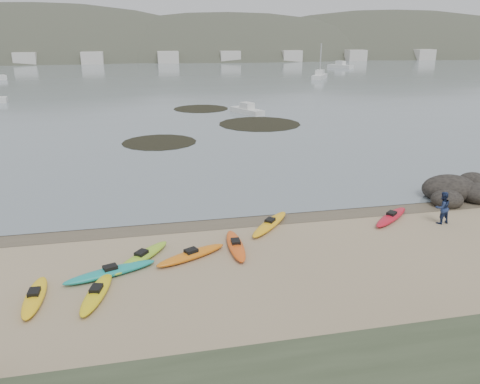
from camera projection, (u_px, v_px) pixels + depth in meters
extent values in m
plane|color=tan|center=(240.00, 218.00, 25.68)|extent=(600.00, 600.00, 0.00)
plane|color=brown|center=(241.00, 220.00, 25.40)|extent=(60.00, 60.00, 0.00)
plane|color=slate|center=(144.00, 50.00, 303.65)|extent=(1200.00, 1200.00, 0.00)
ellipsoid|color=teal|center=(111.00, 272.00, 19.49)|extent=(3.92, 1.97, 0.34)
ellipsoid|color=orange|center=(191.00, 255.00, 20.98)|extent=(3.49, 2.23, 0.34)
ellipsoid|color=yellow|center=(35.00, 297.00, 17.63)|extent=(0.74, 3.13, 0.34)
ellipsoid|color=#EF5714|center=(236.00, 246.00, 21.92)|extent=(0.82, 3.49, 0.34)
ellipsoid|color=yellow|center=(97.00, 293.00, 17.88)|extent=(1.44, 3.31, 0.34)
ellipsoid|color=#98D029|center=(142.00, 257.00, 20.78)|extent=(2.86, 3.31, 0.34)
ellipsoid|color=yellow|center=(270.00, 224.00, 24.41)|extent=(3.04, 3.45, 0.34)
ellipsoid|color=red|center=(391.00, 217.00, 25.35)|extent=(3.25, 2.81, 0.34)
imported|color=navy|center=(442.00, 208.00, 24.69)|extent=(0.91, 0.74, 1.76)
ellipsoid|color=black|center=(448.00, 193.00, 28.86)|extent=(3.38, 2.63, 1.69)
ellipsoid|color=black|center=(480.00, 198.00, 28.25)|extent=(2.44, 2.06, 1.31)
ellipsoid|color=black|center=(447.00, 203.00, 27.49)|extent=(1.88, 1.69, 1.13)
ellipsoid|color=black|center=(472.00, 188.00, 29.95)|extent=(2.06, 1.88, 1.50)
cylinder|color=black|center=(159.00, 142.00, 43.44)|extent=(6.88, 6.88, 0.04)
cylinder|color=black|center=(259.00, 124.00, 52.29)|extent=(9.14, 9.14, 0.04)
cylinder|color=black|center=(201.00, 109.00, 62.93)|extent=(7.34, 7.34, 0.04)
cube|color=silver|center=(247.00, 111.00, 58.98)|extent=(3.59, 5.49, 0.75)
cube|color=silver|center=(320.00, 76.00, 105.11)|extent=(5.82, 7.39, 1.04)
cube|color=silver|center=(340.00, 66.00, 138.10)|extent=(5.87, 7.99, 1.11)
ellipsoid|color=#384235|center=(46.00, 101.00, 203.28)|extent=(220.00, 120.00, 80.00)
ellipsoid|color=#384235|center=(229.00, 91.00, 213.51)|extent=(200.00, 110.00, 68.00)
ellipsoid|color=#384235|center=(387.00, 89.00, 240.07)|extent=(230.00, 130.00, 76.00)
cube|color=beige|center=(20.00, 59.00, 151.13)|extent=(7.00, 5.00, 4.00)
cube|color=beige|center=(97.00, 58.00, 155.85)|extent=(7.00, 5.00, 4.00)
cube|color=beige|center=(170.00, 57.00, 160.57)|extent=(7.00, 5.00, 4.00)
cube|color=beige|center=(238.00, 57.00, 165.29)|extent=(7.00, 5.00, 4.00)
cube|color=beige|center=(302.00, 56.00, 170.01)|extent=(7.00, 5.00, 4.00)
cube|color=beige|center=(363.00, 55.00, 174.73)|extent=(7.00, 5.00, 4.00)
cube|color=beige|center=(421.00, 55.00, 179.45)|extent=(7.00, 5.00, 4.00)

